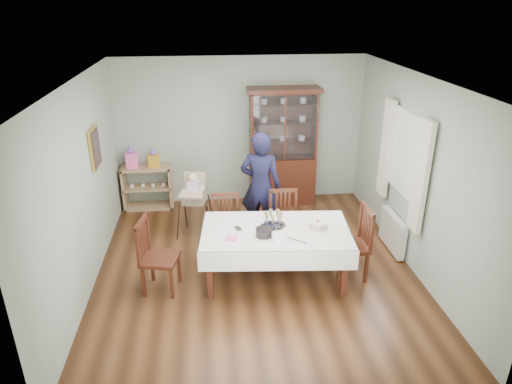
{
  "coord_description": "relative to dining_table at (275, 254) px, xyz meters",
  "views": [
    {
      "loc": [
        -0.61,
        -5.63,
        3.65
      ],
      "look_at": [
        0.03,
        0.2,
        1.12
      ],
      "focal_mm": 32.0,
      "sensor_mm": 36.0,
      "label": 1
    }
  ],
  "objects": [
    {
      "name": "chair_far_right",
      "position": [
        0.23,
        0.63,
        -0.09
      ],
      "size": [
        0.45,
        0.45,
        0.99
      ],
      "rotation": [
        0.0,
        0.0,
        -0.02
      ],
      "color": "#4A1E12",
      "rests_on": "floor"
    },
    {
      "name": "radiator",
      "position": [
        1.92,
        0.57,
        -0.08
      ],
      "size": [
        0.1,
        0.8,
        0.55
      ],
      "primitive_type": "cube",
      "color": "white",
      "rests_on": "floor"
    },
    {
      "name": "cake_knife",
      "position": [
        0.23,
        -0.34,
        0.38
      ],
      "size": [
        0.21,
        0.19,
        0.01
      ],
      "primitive_type": "cube",
      "rotation": [
        0.0,
        0.0,
        -0.72
      ],
      "color": "silver",
      "rests_on": "dining_table"
    },
    {
      "name": "high_chair",
      "position": [
        -1.12,
        1.45,
        0.03
      ],
      "size": [
        0.56,
        0.56,
        1.06
      ],
      "rotation": [
        0.0,
        0.0,
        -0.2
      ],
      "color": "black",
      "rests_on": "floor"
    },
    {
      "name": "gift_bag_pink",
      "position": [
        -2.23,
        2.53,
        0.58
      ],
      "size": [
        0.23,
        0.17,
        0.38
      ],
      "color": "pink",
      "rests_on": "sideboard"
    },
    {
      "name": "chair_end_left",
      "position": [
        -1.57,
        -0.1,
        -0.08
      ],
      "size": [
        0.54,
        0.54,
        1.02
      ],
      "rotation": [
        0.0,
        0.0,
        1.36
      ],
      "color": "#4A1E12",
      "rests_on": "floor"
    },
    {
      "name": "floor",
      "position": [
        -0.24,
        0.27,
        -0.38
      ],
      "size": [
        5.0,
        5.0,
        0.0
      ],
      "primitive_type": "plane",
      "color": "#593319",
      "rests_on": "ground"
    },
    {
      "name": "champagne_tray",
      "position": [
        -0.02,
        0.09,
        0.44
      ],
      "size": [
        0.35,
        0.35,
        0.21
      ],
      "color": "silver",
      "rests_on": "dining_table"
    },
    {
      "name": "cutlery",
      "position": [
        -0.53,
        0.08,
        0.38
      ],
      "size": [
        0.13,
        0.17,
        0.01
      ],
      "primitive_type": null,
      "rotation": [
        0.0,
        0.0,
        0.23
      ],
      "color": "silver",
      "rests_on": "dining_table"
    },
    {
      "name": "curtain_right",
      "position": [
        1.92,
        1.19,
        1.07
      ],
      "size": [
        0.07,
        0.3,
        1.55
      ],
      "primitive_type": "cube",
      "color": "silver",
      "rests_on": "room_shell"
    },
    {
      "name": "sideboard",
      "position": [
        -1.99,
        2.55,
        0.02
      ],
      "size": [
        0.9,
        0.38,
        0.8
      ],
      "color": "tan",
      "rests_on": "floor"
    },
    {
      "name": "curtain_left",
      "position": [
        1.92,
        -0.05,
        1.07
      ],
      "size": [
        0.07,
        0.3,
        1.55
      ],
      "primitive_type": "cube",
      "color": "silver",
      "rests_on": "room_shell"
    },
    {
      "name": "woman",
      "position": [
        -0.06,
        1.2,
        0.5
      ],
      "size": [
        0.75,
        0.6,
        1.78
      ],
      "primitive_type": "imported",
      "rotation": [
        0.0,
        0.0,
        2.84
      ],
      "color": "black",
      "rests_on": "floor"
    },
    {
      "name": "gift_bag_orange",
      "position": [
        -1.83,
        2.53,
        0.56
      ],
      "size": [
        0.2,
        0.16,
        0.33
      ],
      "color": "orange",
      "rests_on": "sideboard"
    },
    {
      "name": "room_shell",
      "position": [
        -0.24,
        0.81,
        1.32
      ],
      "size": [
        5.0,
        5.0,
        5.0
      ],
      "color": "#9EAA99",
      "rests_on": "floor"
    },
    {
      "name": "window",
      "position": [
        1.98,
        0.57,
        1.17
      ],
      "size": [
        0.04,
        1.02,
        1.22
      ],
      "primitive_type": "cube",
      "color": "white",
      "rests_on": "room_shell"
    },
    {
      "name": "chair_far_left",
      "position": [
        -0.65,
        0.63,
        -0.1
      ],
      "size": [
        0.45,
        0.45,
        0.97
      ],
      "rotation": [
        0.0,
        0.0,
        -0.04
      ],
      "color": "#4A1E12",
      "rests_on": "floor"
    },
    {
      "name": "chair_end_right",
      "position": [
        1.04,
        -0.07,
        -0.07
      ],
      "size": [
        0.49,
        0.49,
        1.04
      ],
      "rotation": [
        0.0,
        0.0,
        -1.53
      ],
      "color": "#4A1E12",
      "rests_on": "floor"
    },
    {
      "name": "birthday_cake",
      "position": [
        0.56,
        -0.04,
        0.43
      ],
      "size": [
        0.28,
        0.28,
        0.19
      ],
      "color": "white",
      "rests_on": "dining_table"
    },
    {
      "name": "plate_stack_dark",
      "position": [
        -0.18,
        -0.16,
        0.43
      ],
      "size": [
        0.23,
        0.23,
        0.1
      ],
      "primitive_type": "cylinder",
      "rotation": [
        0.0,
        0.0,
        0.06
      ],
      "color": "black",
      "rests_on": "dining_table"
    },
    {
      "name": "picture_frame",
      "position": [
        -2.46,
        1.07,
        1.27
      ],
      "size": [
        0.04,
        0.48,
        0.58
      ],
      "primitive_type": "cube",
      "color": "gold",
      "rests_on": "room_shell"
    },
    {
      "name": "plate_stack_white",
      "position": [
        0.0,
        -0.29,
        0.42
      ],
      "size": [
        0.25,
        0.25,
        0.08
      ],
      "primitive_type": "cylinder",
      "rotation": [
        0.0,
        0.0,
        -0.31
      ],
      "color": "white",
      "rests_on": "dining_table"
    },
    {
      "name": "china_cabinet",
      "position": [
        0.51,
        2.53,
        0.74
      ],
      "size": [
        1.3,
        0.48,
        2.18
      ],
      "color": "#4A1E12",
      "rests_on": "floor"
    },
    {
      "name": "dining_table",
      "position": [
        0.0,
        0.0,
        0.0
      ],
      "size": [
        2.1,
        1.32,
        0.76
      ],
      "rotation": [
        0.0,
        0.0,
        -0.09
      ],
      "color": "#4A1E12",
      "rests_on": "floor"
    },
    {
      "name": "napkin_stack",
      "position": [
        -0.61,
        -0.2,
        0.38
      ],
      "size": [
        0.16,
        0.16,
        0.02
      ],
      "primitive_type": "cube",
      "rotation": [
        0.0,
        0.0,
        -0.18
      ],
      "color": "pink",
      "rests_on": "dining_table"
    }
  ]
}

